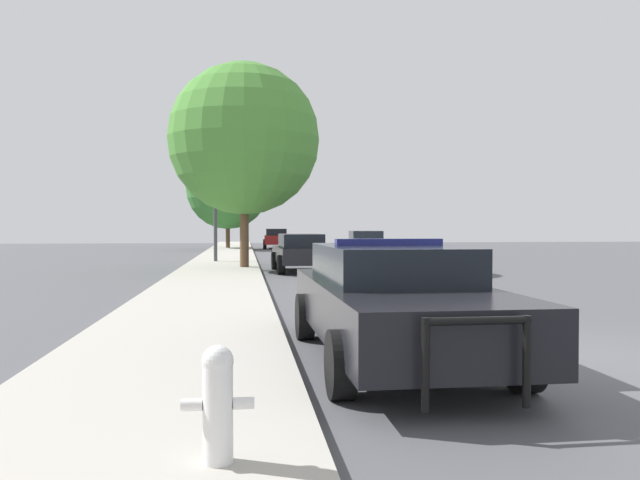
# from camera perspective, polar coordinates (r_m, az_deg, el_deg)

# --- Properties ---
(ground_plane) EXTENTS (110.00, 110.00, 0.00)m
(ground_plane) POSITION_cam_1_polar(r_m,az_deg,el_deg) (8.88, 21.68, -9.89)
(ground_plane) COLOR #4F4F54
(sidewalk_left) EXTENTS (3.00, 110.00, 0.13)m
(sidewalk_left) POSITION_cam_1_polar(r_m,az_deg,el_deg) (7.87, -13.69, -10.80)
(sidewalk_left) COLOR #ADA89E
(sidewalk_left) RESTS_ON ground_plane
(police_car) EXTENTS (2.19, 5.44, 1.54)m
(police_car) POSITION_cam_1_polar(r_m,az_deg,el_deg) (8.02, 6.65, -5.36)
(police_car) COLOR black
(police_car) RESTS_ON ground_plane
(fire_hydrant) EXTENTS (0.48, 0.21, 0.79)m
(fire_hydrant) POSITION_cam_1_polar(r_m,az_deg,el_deg) (4.34, -9.32, -14.25)
(fire_hydrant) COLOR white
(fire_hydrant) RESTS_ON sidewalk_left
(traffic_light) EXTENTS (3.31, 0.35, 5.60)m
(traffic_light) POSITION_cam_1_polar(r_m,az_deg,el_deg) (28.29, -7.06, 6.00)
(traffic_light) COLOR #424247
(traffic_light) RESTS_ON sidewalk_left
(car_background_midblock) EXTENTS (2.04, 4.20, 1.41)m
(car_background_midblock) POSITION_cam_1_polar(r_m,az_deg,el_deg) (23.21, -1.81, -1.08)
(car_background_midblock) COLOR black
(car_background_midblock) RESTS_ON ground_plane
(car_background_oncoming) EXTENTS (2.18, 4.73, 1.46)m
(car_background_oncoming) POSITION_cam_1_polar(r_m,az_deg,el_deg) (31.63, 4.22, -0.40)
(car_background_oncoming) COLOR silver
(car_background_oncoming) RESTS_ON ground_plane
(car_background_distant) EXTENTS (2.08, 4.41, 1.49)m
(car_background_distant) POSITION_cam_1_polar(r_m,az_deg,el_deg) (47.00, -4.03, 0.18)
(car_background_distant) COLOR maroon
(car_background_distant) RESTS_ON ground_plane
(tree_sidewalk_mid) EXTENTS (5.79, 5.79, 7.80)m
(tree_sidewalk_mid) POSITION_cam_1_polar(r_m,az_deg,el_deg) (24.32, -6.96, 9.13)
(tree_sidewalk_mid) COLOR brown
(tree_sidewalk_mid) RESTS_ON sidewalk_left
(tree_sidewalk_far) EXTENTS (5.95, 5.95, 7.30)m
(tree_sidewalk_far) POSITION_cam_1_polar(r_m,az_deg,el_deg) (45.58, -8.44, 4.74)
(tree_sidewalk_far) COLOR #4C3823
(tree_sidewalk_far) RESTS_ON sidewalk_left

